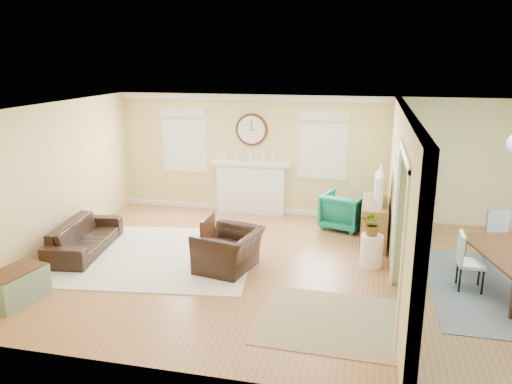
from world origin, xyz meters
TOP-DOWN VIEW (x-y plane):
  - floor at (0.00, 0.00)m, footprint 9.00×9.00m
  - wall_back at (0.00, 3.00)m, footprint 9.00×0.02m
  - wall_front at (0.00, -3.00)m, footprint 9.00×0.02m
  - wall_left at (-4.50, 0.00)m, footprint 0.02×6.00m
  - ceiling at (0.00, 0.00)m, footprint 9.00×6.00m
  - partition at (1.51, 0.28)m, footprint 0.17×6.00m
  - fireplace at (-1.50, 2.88)m, footprint 1.70×0.30m
  - wall_clock at (-1.50, 2.97)m, footprint 0.70×0.07m
  - window_left at (-3.05, 2.95)m, footprint 1.05×0.13m
  - window_right at (0.05, 2.95)m, footprint 1.05×0.13m
  - rug_cream at (-2.52, 0.07)m, footprint 3.65×3.27m
  - rug_jute at (0.68, -1.53)m, footprint 2.05×1.70m
  - rug_grey at (3.19, -0.07)m, footprint 2.34×2.93m
  - sofa at (-3.86, -0.02)m, footprint 0.99×1.97m
  - eames_chair at (-1.14, -0.20)m, footprint 1.08×1.18m
  - green_chair at (0.57, 2.26)m, footprint 0.99×1.00m
  - trunk at (-3.78, -1.95)m, footprint 0.64×0.89m
  - credenza at (1.16, 1.58)m, footprint 0.46×1.36m
  - tv at (1.14, 1.58)m, footprint 0.14×1.02m
  - garden_stool at (1.13, 0.44)m, footprint 0.37×0.37m
  - potted_plant at (1.13, 0.44)m, footprint 0.40×0.35m
  - dining_chair_n at (3.24, 1.10)m, footprint 0.47×0.47m
  - dining_chair_w at (2.56, -0.12)m, footprint 0.40×0.40m

SIDE VIEW (x-z plane):
  - floor at x=0.00m, z-range 0.00..0.00m
  - rug_jute at x=0.68m, z-range 0.00..0.01m
  - rug_grey at x=3.19m, z-range 0.00..0.01m
  - rug_cream at x=-2.52m, z-range 0.00..0.02m
  - trunk at x=-3.78m, z-range 0.00..0.47m
  - garden_stool at x=1.13m, z-range 0.00..0.54m
  - sofa at x=-3.86m, z-range 0.00..0.55m
  - eames_chair at x=-1.14m, z-range 0.00..0.67m
  - green_chair at x=0.57m, z-range 0.00..0.73m
  - credenza at x=1.16m, z-range 0.00..0.80m
  - dining_chair_n at x=3.24m, z-range 0.07..0.94m
  - dining_chair_w at x=2.56m, z-range 0.07..0.94m
  - fireplace at x=-1.50m, z-range 0.01..1.18m
  - potted_plant at x=1.13m, z-range 0.54..0.97m
  - tv at x=1.14m, z-range 0.80..1.39m
  - wall_back at x=0.00m, z-range 0.00..2.60m
  - wall_front at x=0.00m, z-range 0.00..2.60m
  - wall_left at x=-4.50m, z-range 0.00..2.60m
  - partition at x=1.51m, z-range 0.06..2.66m
  - window_left at x=-3.05m, z-range 0.95..2.37m
  - window_right at x=0.05m, z-range 0.95..2.37m
  - wall_clock at x=-1.50m, z-range 1.50..2.20m
  - ceiling at x=0.00m, z-range 2.59..2.61m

